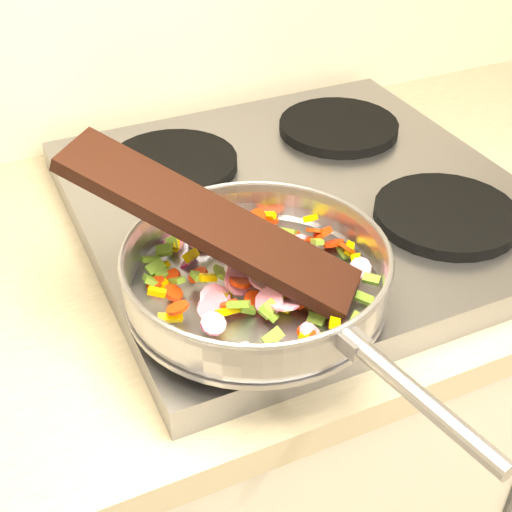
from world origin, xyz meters
name	(u,v)px	position (x,y,z in m)	size (l,w,h in m)	color
cooktop	(301,204)	(-0.70, 1.67, 0.92)	(0.60, 0.60, 0.04)	#939399
grate_fl	(252,270)	(-0.84, 1.52, 0.95)	(0.19, 0.19, 0.02)	black
grate_fr	(446,215)	(-0.56, 1.52, 0.95)	(0.19, 0.19, 0.02)	black
grate_bl	(173,163)	(-0.84, 1.81, 0.95)	(0.19, 0.19, 0.02)	black
grate_br	(339,127)	(-0.56, 1.81, 0.95)	(0.19, 0.19, 0.02)	black
saute_pan	(257,272)	(-0.86, 1.47, 0.99)	(0.33, 0.50, 0.06)	#9E9EA5
vegetable_heap	(261,273)	(-0.85, 1.48, 0.98)	(0.25, 0.28, 0.05)	red
wooden_spatula	(210,222)	(-0.90, 1.51, 1.04)	(0.34, 0.08, 0.02)	black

